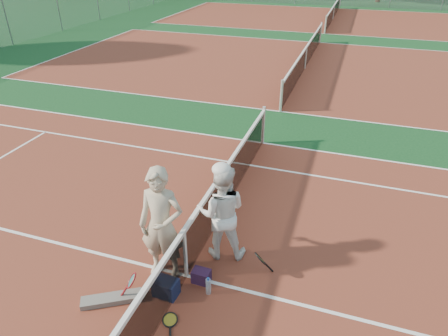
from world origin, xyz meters
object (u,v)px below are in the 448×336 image
object	(u,v)px
water_bottle	(208,286)
racket_black_held	(260,265)
racket_red	(133,287)
sports_bag_purple	(201,276)
sports_bag_navy	(166,288)
player_a	(162,225)
player_b	(222,212)
net_main	(185,254)
racket_spare	(170,320)

from	to	relation	value
water_bottle	racket_black_held	bearing A→B (deg)	42.80
racket_red	sports_bag_purple	xyz separation A→B (m)	(0.90, 0.69, -0.14)
racket_red	sports_bag_navy	world-z (taller)	racket_red
player_a	water_bottle	xyz separation A→B (m)	(0.87, -0.21, -0.89)
player_b	racket_black_held	bearing A→B (deg)	141.42
net_main	racket_red	distance (m)	0.98
racket_red	water_bottle	xyz separation A→B (m)	(1.10, 0.49, -0.11)
net_main	racket_spare	world-z (taller)	net_main
sports_bag_navy	racket_black_held	bearing A→B (deg)	33.58
net_main	racket_black_held	size ratio (longest dim) A/B	21.45
sports_bag_navy	water_bottle	size ratio (longest dim) A/B	1.31
player_b	water_bottle	bearing A→B (deg)	81.88
net_main	racket_red	bearing A→B (deg)	-129.51
net_main	sports_bag_purple	world-z (taller)	net_main
racket_black_held	sports_bag_navy	xyz separation A→B (m)	(-1.34, -0.89, -0.10)
racket_spare	sports_bag_navy	distance (m)	0.55
net_main	racket_black_held	distance (m)	1.28
net_main	player_b	world-z (taller)	player_b
racket_spare	sports_bag_navy	xyz separation A→B (m)	(-0.28, 0.45, 0.14)
water_bottle	sports_bag_navy	bearing A→B (deg)	-159.13
net_main	player_a	distance (m)	0.65
racket_spare	sports_bag_navy	world-z (taller)	sports_bag_navy
racket_black_held	water_bottle	bearing A→B (deg)	1.45
water_bottle	sports_bag_purple	bearing A→B (deg)	135.45
net_main	player_b	distance (m)	0.95
sports_bag_navy	sports_bag_purple	size ratio (longest dim) A/B	1.31
net_main	sports_bag_navy	bearing A→B (deg)	-107.12
sports_bag_navy	sports_bag_purple	distance (m)	0.63
player_b	racket_red	size ratio (longest dim) A/B	3.49
net_main	player_b	xyz separation A→B (m)	(0.38, 0.76, 0.40)
sports_bag_navy	sports_bag_purple	xyz separation A→B (m)	(0.44, 0.45, -0.03)
net_main	player_b	size ratio (longest dim) A/B	6.00
player_a	sports_bag_navy	distance (m)	1.02
player_a	racket_spare	bearing A→B (deg)	-66.73
sports_bag_navy	water_bottle	world-z (taller)	sports_bag_navy
player_a	racket_red	distance (m)	1.07
racket_black_held	racket_spare	distance (m)	1.73
player_b	sports_bag_purple	distance (m)	1.13
racket_spare	player_b	bearing A→B (deg)	-34.34
racket_red	water_bottle	size ratio (longest dim) A/B	1.75
player_b	water_bottle	distance (m)	1.27
net_main	racket_black_held	bearing A→B (deg)	18.77
player_a	sports_bag_navy	size ratio (longest dim) A/B	5.28
racket_spare	water_bottle	xyz separation A→B (m)	(0.37, 0.70, 0.14)
racket_red	racket_black_held	world-z (taller)	racket_red
racket_black_held	sports_bag_navy	size ratio (longest dim) A/B	1.30
player_b	sports_bag_navy	size ratio (longest dim) A/B	4.66
net_main	racket_spare	distance (m)	1.07
net_main	player_a	world-z (taller)	player_a
player_a	sports_bag_purple	bearing A→B (deg)	-6.67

